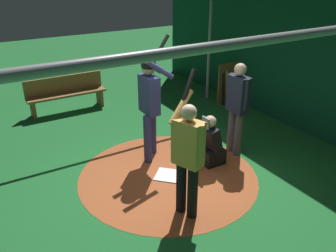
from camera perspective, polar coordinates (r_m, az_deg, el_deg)
The scene contains 11 objects.
ground_plane at distance 6.28m, azimuth 0.00°, elevation -7.90°, with size 27.03×27.03×0.00m, color #1E6B2D.
dirt_circle at distance 6.27m, azimuth 0.00°, elevation -7.88°, with size 3.08×3.08×0.01m, color #AD562D.
home_plate at distance 6.27m, azimuth 0.00°, elevation -7.81°, with size 0.42×0.42×0.01m, color white.
batter at distance 6.37m, azimuth -2.92°, elevation 4.49°, with size 0.68×0.49×2.24m.
catcher at distance 6.52m, azimuth 6.66°, elevation -3.03°, with size 0.58×0.40×0.94m.
umpire at distance 6.70m, azimuth 10.96°, elevation 3.38°, with size 0.22×0.49×1.76m.
visitor at distance 4.92m, azimuth 3.17°, elevation -4.36°, with size 0.54×0.60×2.08m.
back_wall at distance 7.88m, azimuth 23.22°, elevation 11.24°, with size 0.23×11.03×3.59m.
cage_frame at distance 5.44m, azimuth 0.00°, elevation 10.89°, with size 5.86×5.68×2.94m.
bat_rack at distance 9.51m, azimuth 10.31°, elevation 6.62°, with size 0.94×0.19×1.05m.
bench at distance 9.16m, azimuth -15.89°, elevation 5.11°, with size 1.90×0.36×0.85m.
Camera 1 is at (2.70, 4.54, 3.39)m, focal length 38.37 mm.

